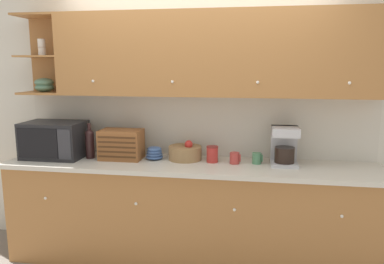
% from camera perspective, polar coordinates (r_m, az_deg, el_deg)
% --- Properties ---
extents(ground_plane, '(24.00, 24.00, 0.00)m').
position_cam_1_polar(ground_plane, '(3.98, 0.52, -16.77)').
color(ground_plane, slate).
extents(wall_back, '(5.72, 0.06, 2.60)m').
position_cam_1_polar(wall_back, '(3.61, 0.63, 2.17)').
color(wall_back, beige).
rests_on(wall_back, ground_plane).
extents(counter_unit, '(3.34, 0.64, 0.94)m').
position_cam_1_polar(counter_unit, '(3.51, -0.25, -12.15)').
color(counter_unit, '#A36B38').
rests_on(counter_unit, ground_plane).
extents(backsplash_panel, '(3.32, 0.01, 0.59)m').
position_cam_1_polar(backsplash_panel, '(3.59, 0.54, 1.04)').
color(backsplash_panel, beige).
rests_on(backsplash_panel, counter_unit).
extents(upper_cabinets, '(3.32, 0.35, 0.74)m').
position_cam_1_polar(upper_cabinets, '(3.37, 3.01, 11.74)').
color(upper_cabinets, '#A36B38').
rests_on(upper_cabinets, backsplash_panel).
extents(microwave, '(0.55, 0.38, 0.34)m').
position_cam_1_polar(microwave, '(3.76, -20.23, -1.11)').
color(microwave, black).
rests_on(microwave, counter_unit).
extents(wine_bottle, '(0.08, 0.08, 0.33)m').
position_cam_1_polar(wine_bottle, '(3.63, -15.31, -1.54)').
color(wine_bottle, black).
rests_on(wine_bottle, counter_unit).
extents(bread_box, '(0.38, 0.25, 0.28)m').
position_cam_1_polar(bread_box, '(3.53, -10.72, -1.88)').
color(bread_box, brown).
rests_on(bread_box, counter_unit).
extents(bowl_stack_on_counter, '(0.16, 0.16, 0.12)m').
position_cam_1_polar(bowl_stack_on_counter, '(3.50, -5.76, -3.25)').
color(bowl_stack_on_counter, '#3D5B93').
rests_on(bowl_stack_on_counter, counter_unit).
extents(fruit_basket, '(0.30, 0.30, 0.19)m').
position_cam_1_polar(fruit_basket, '(3.46, -1.04, -3.15)').
color(fruit_basket, '#937047').
rests_on(fruit_basket, counter_unit).
extents(storage_canister, '(0.11, 0.11, 0.15)m').
position_cam_1_polar(storage_canister, '(3.37, 3.11, -3.40)').
color(storage_canister, '#B22D28').
rests_on(storage_canister, counter_unit).
extents(mug, '(0.10, 0.09, 0.10)m').
position_cam_1_polar(mug, '(3.35, 6.56, -3.97)').
color(mug, '#B73D38').
rests_on(mug, counter_unit).
extents(mug_blue_second, '(0.09, 0.08, 0.10)m').
position_cam_1_polar(mug_blue_second, '(3.37, 9.90, -3.97)').
color(mug_blue_second, '#4C845B').
rests_on(mug_blue_second, counter_unit).
extents(coffee_maker, '(0.23, 0.25, 0.34)m').
position_cam_1_polar(coffee_maker, '(3.37, 13.91, -2.04)').
color(coffee_maker, '#B7B7BC').
rests_on(coffee_maker, counter_unit).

